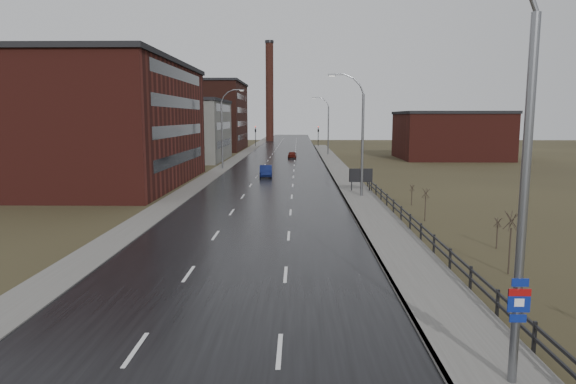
{
  "coord_description": "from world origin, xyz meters",
  "views": [
    {
      "loc": [
        2.87,
        -11.38,
        7.4
      ],
      "look_at": [
        2.28,
        18.83,
        3.0
      ],
      "focal_mm": 32.0,
      "sensor_mm": 36.0,
      "label": 1
    }
  ],
  "objects_px": {
    "car_far": "(292,155)",
    "billboard": "(361,176)",
    "streetlight_main": "(513,170)",
    "car_near": "(266,171)"
  },
  "relations": [
    {
      "from": "streetlight_main",
      "to": "car_near",
      "type": "relative_size",
      "value": 2.77
    },
    {
      "from": "car_far",
      "to": "billboard",
      "type": "bearing_deg",
      "value": 102.2
    },
    {
      "from": "streetlight_main",
      "to": "billboard",
      "type": "relative_size",
      "value": 5.05
    },
    {
      "from": "streetlight_main",
      "to": "car_near",
      "type": "height_order",
      "value": "streetlight_main"
    },
    {
      "from": "streetlight_main",
      "to": "car_far",
      "type": "xyz_separation_m",
      "value": [
        -6.66,
        79.9,
        -5.42
      ]
    },
    {
      "from": "streetlight_main",
      "to": "car_far",
      "type": "distance_m",
      "value": 80.36
    },
    {
      "from": "billboard",
      "to": "car_near",
      "type": "distance_m",
      "value": 16.54
    },
    {
      "from": "billboard",
      "to": "car_far",
      "type": "height_order",
      "value": "billboard"
    },
    {
      "from": "streetlight_main",
      "to": "car_near",
      "type": "xyz_separation_m",
      "value": [
        -9.62,
        50.2,
        -5.34
      ]
    },
    {
      "from": "billboard",
      "to": "car_far",
      "type": "xyz_separation_m",
      "value": [
        -7.29,
        42.66,
        -1.01
      ]
    }
  ]
}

